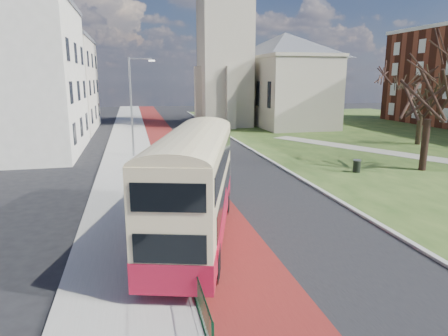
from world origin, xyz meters
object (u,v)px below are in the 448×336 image
object	(u,v)px
bus	(194,181)
winter_tree_far	(423,91)
winter_tree_near	(432,77)
litter_bin	(357,166)
streetlamp	(133,102)

from	to	relation	value
bus	winter_tree_far	xyz separation A→B (m)	(25.34, 18.71, 2.83)
winter_tree_near	litter_bin	distance (m)	7.85
winter_tree_far	litter_bin	xyz separation A→B (m)	(-12.46, -9.52, -4.83)
bus	winter_tree_near	xyz separation A→B (m)	(17.85, 8.75, 4.06)
bus	streetlamp	bearing A→B (deg)	112.98
streetlamp	litter_bin	xyz separation A→B (m)	(15.03, -9.40, -4.11)
streetlamp	winter_tree_near	world-z (taller)	winter_tree_near
streetlamp	bus	distance (m)	18.83
streetlamp	winter_tree_far	world-z (taller)	streetlamp
winter_tree_near	winter_tree_far	xyz separation A→B (m)	(7.49, 9.96, -1.23)
bus	litter_bin	bearing A→B (deg)	51.88
winter_tree_near	litter_bin	bearing A→B (deg)	174.93
winter_tree_far	litter_bin	bearing A→B (deg)	-142.63
winter_tree_far	litter_bin	world-z (taller)	winter_tree_far
winter_tree_near	litter_bin	world-z (taller)	winter_tree_near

